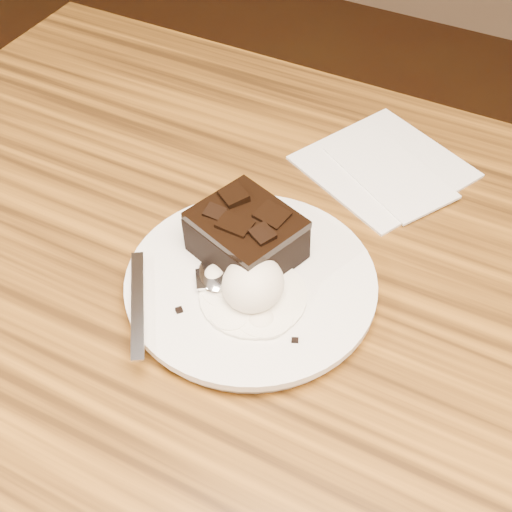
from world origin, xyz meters
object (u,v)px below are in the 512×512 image
at_px(spoon, 215,276).
at_px(napkin, 384,165).
at_px(plate, 251,286).
at_px(brownie, 246,238).
at_px(ice_cream_scoop, 253,284).

distance_m(spoon, napkin, 0.26).
xyz_separation_m(spoon, napkin, (0.07, 0.24, -0.02)).
distance_m(plate, spoon, 0.04).
distance_m(brownie, ice_cream_scoop, 0.05).
bearing_deg(brownie, plate, -54.80).
bearing_deg(napkin, ice_cream_scoop, -97.94).
bearing_deg(napkin, plate, -101.50).
distance_m(plate, napkin, 0.23).
relative_size(brownie, napkin, 0.58).
xyz_separation_m(brownie, napkin, (0.06, 0.20, -0.04)).
distance_m(ice_cream_scoop, napkin, 0.25).
distance_m(brownie, spoon, 0.05).
relative_size(ice_cream_scoop, spoon, 0.32).
bearing_deg(spoon, ice_cream_scoop, -37.58).
bearing_deg(plate, napkin, 78.50).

